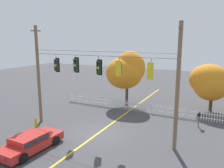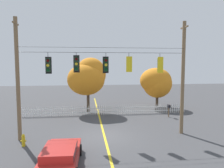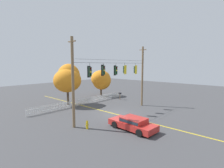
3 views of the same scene
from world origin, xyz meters
name	(u,v)px [view 1 (image 1 of 3)]	position (x,y,z in m)	size (l,w,h in m)	color
ground	(98,133)	(0.00, 0.00, 0.00)	(80.00, 80.00, 0.00)	#424244
lane_centerline_stripe	(98,133)	(0.00, 0.00, 0.00)	(0.16, 36.00, 0.01)	gold
signal_support_span	(98,80)	(0.00, 0.00, 4.35)	(12.24, 1.10, 8.52)	brown
traffic_signal_northbound_primary	(57,65)	(-3.92, 0.01, 5.26)	(0.43, 0.38, 1.50)	black
traffic_signal_southbound_primary	(76,65)	(-1.97, 0.01, 5.37)	(0.43, 0.38, 1.42)	black
traffic_signal_westbound_side	(99,67)	(0.12, 0.01, 5.30)	(0.43, 0.38, 1.48)	black
traffic_signal_northbound_secondary	(119,68)	(1.80, -0.01, 5.34)	(0.43, 0.38, 1.39)	black
traffic_signal_eastbound_side	(151,71)	(4.15, -0.01, 5.30)	(0.43, 0.38, 1.46)	black
white_picket_fence	(138,107)	(0.85, 6.75, 0.50)	(17.33, 0.06, 1.00)	white
autumn_maple_near_fence	(127,71)	(-1.08, 8.21, 3.93)	(4.26, 3.77, 6.10)	#473828
autumn_maple_mid	(210,81)	(7.34, 9.89, 3.17)	(3.94, 3.51, 4.92)	#473828
parked_car	(30,142)	(-2.68, -4.51, 0.61)	(2.15, 4.64, 1.15)	red
fire_hydrant	(36,123)	(-5.41, -1.25, 0.40)	(0.38, 0.22, 0.81)	gold
roadside_mailbox	(199,115)	(6.98, 4.98, 1.05)	(0.25, 0.44, 1.30)	brown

